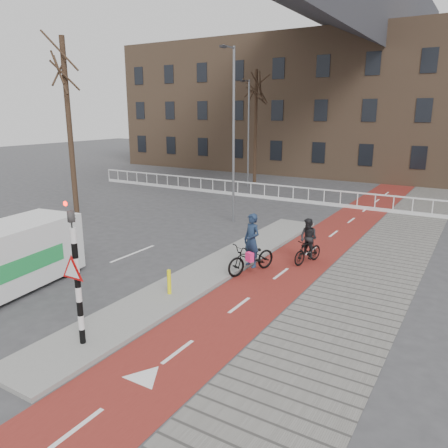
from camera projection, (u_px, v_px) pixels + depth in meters
The scene contains 15 objects.
ground at pixel (156, 320), 11.94m from camera, with size 120.00×120.00×0.00m, color #38383A.
bike_lane at pixel (327, 239), 19.47m from camera, with size 2.50×60.00×0.01m, color maroon.
sidewalk at pixel (392, 249), 18.07m from camera, with size 3.00×60.00×0.01m, color slate.
curb_island at pixel (213, 269), 15.59m from camera, with size 1.80×16.00×0.12m, color gray.
traffic_signal at pixel (76, 270), 10.06m from camera, with size 0.80×0.80×3.68m.
bollard at pixel (169, 282), 13.29m from camera, with size 0.12×0.12×0.77m, color #FBF00D.
cyclist_near at pixel (252, 253), 15.26m from camera, with size 1.41×2.19×2.13m.
cyclist_far at pixel (308, 245), 16.22m from camera, with size 0.87×1.62×1.71m.
van at pixel (5, 258), 13.65m from camera, with size 2.60×5.10×2.10m.
railing at pixel (264, 194), 28.45m from camera, with size 28.00×0.10×0.99m.
townhouse_row at pixel (363, 84), 37.99m from camera, with size 46.00×10.00×15.90m.
tree_left at pixel (70, 130), 22.84m from camera, with size 0.28×0.28×9.21m, color black.
tree_mid at pixel (255, 128), 33.31m from camera, with size 0.26×0.26×8.56m, color black.
streetlight_near at pixel (234, 138), 21.49m from camera, with size 0.12×0.12×8.51m, color slate.
streetlight_left at pixel (248, 135), 32.24m from camera, with size 0.12×0.12×7.73m, color slate.
Camera 1 is at (7.23, -8.36, 5.55)m, focal length 35.00 mm.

